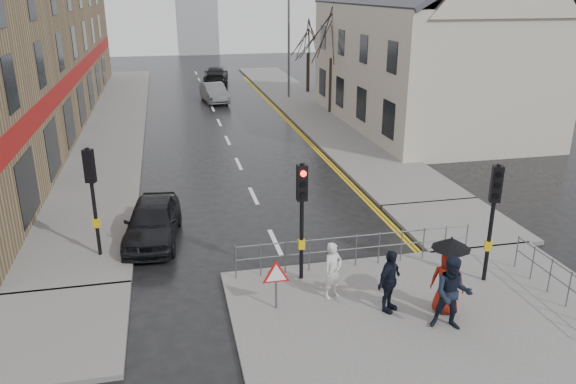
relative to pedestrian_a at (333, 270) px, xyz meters
name	(u,v)px	position (x,y,z in m)	size (l,w,h in m)	color
ground	(296,286)	(-0.76, 0.97, -0.91)	(120.00, 120.00, 0.00)	black
near_pavement	(455,343)	(2.24, -2.53, -0.84)	(10.00, 9.00, 0.14)	#605E5B
left_pavement	(113,120)	(-7.26, 23.97, -0.84)	(4.00, 44.00, 0.14)	#605E5B
right_pavement	(305,105)	(5.74, 25.97, -0.84)	(4.00, 40.00, 0.14)	#605E5B
pavement_bridge_right	(456,223)	(5.74, 3.97, -0.84)	(4.00, 4.20, 0.14)	#605E5B
pavement_stub_left	(42,333)	(-7.26, -0.03, -0.84)	(4.00, 4.20, 0.14)	#605E5B
building_left_terrace	(2,42)	(-12.76, 22.97, 4.09)	(8.00, 42.00, 10.00)	#8F7652
building_right_cream	(425,44)	(11.24, 18.97, 3.87)	(9.00, 16.40, 10.10)	#B8B0A1
traffic_signal_near_left	(302,202)	(-0.56, 1.16, 1.54)	(0.28, 0.27, 3.40)	black
traffic_signal_near_right	(494,203)	(4.44, -0.04, 1.54)	(0.34, 0.33, 3.40)	black
traffic_signal_far_left	(92,183)	(-6.26, 3.97, 1.54)	(0.34, 0.33, 3.40)	black
guard_railing_front	(356,243)	(1.19, 1.57, -0.05)	(7.14, 0.04, 1.00)	#595B5E
guard_railing_side	(570,282)	(5.74, -1.78, -0.07)	(0.04, 4.54, 1.00)	#595B5E
warning_sign	(276,277)	(-1.56, -0.24, 0.13)	(0.80, 0.07, 1.35)	#595B5E
street_lamp	(286,35)	(5.06, 28.97, 3.79)	(1.83, 0.25, 8.00)	#595B5E
tree_near	(332,34)	(6.74, 22.97, 4.22)	(2.40, 2.40, 6.58)	#32261B
tree_far	(308,36)	(7.24, 30.97, 3.51)	(2.40, 2.40, 5.64)	#32261B
pedestrian_a	(333,270)	(0.00, 0.00, 0.00)	(0.56, 0.37, 1.55)	silver
pedestrian_b	(452,294)	(2.33, -2.02, 0.16)	(0.91, 0.71, 1.88)	black
pedestrian_with_umbrella	(448,272)	(2.57, -1.32, 0.34)	(0.99, 0.96, 2.05)	maroon
pedestrian_d	(389,281)	(1.18, -0.96, 0.06)	(0.97, 0.41, 1.66)	black
car_parked	(153,221)	(-4.65, 4.97, -0.22)	(1.65, 4.09, 1.39)	black
car_mid	(214,93)	(-0.40, 28.83, -0.23)	(1.46, 4.17, 1.38)	#4F5455
car_far	(216,75)	(0.56, 37.44, -0.19)	(2.04, 5.01, 1.45)	black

